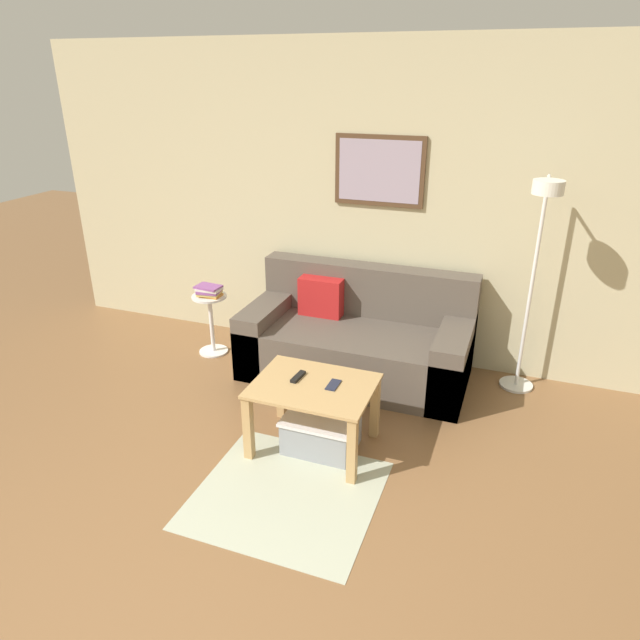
# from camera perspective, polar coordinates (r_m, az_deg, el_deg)

# --- Properties ---
(wall_back) EXTENTS (5.60, 0.09, 2.55)m
(wall_back) POSITION_cam_1_polar(r_m,az_deg,el_deg) (4.78, 3.06, 11.35)
(wall_back) COLOR #C6BC93
(wall_back) RESTS_ON ground_plane
(area_rug) EXTENTS (1.05, 1.00, 0.01)m
(area_rug) POSITION_cam_1_polar(r_m,az_deg,el_deg) (3.53, -3.33, -16.97)
(area_rug) COLOR #B2B79E
(area_rug) RESTS_ON ground_plane
(couch) EXTENTS (1.79, 0.86, 0.84)m
(couch) POSITION_cam_1_polar(r_m,az_deg,el_deg) (4.63, 3.70, -2.05)
(couch) COLOR brown
(couch) RESTS_ON ground_plane
(coffee_table) EXTENTS (0.77, 0.59, 0.47)m
(coffee_table) POSITION_cam_1_polar(r_m,az_deg,el_deg) (3.69, -0.66, -7.81)
(coffee_table) COLOR tan
(coffee_table) RESTS_ON ground_plane
(storage_bin) EXTENTS (0.48, 0.37, 0.24)m
(storage_bin) POSITION_cam_1_polar(r_m,az_deg,el_deg) (3.81, 0.12, -11.12)
(storage_bin) COLOR gray
(storage_bin) RESTS_ON ground_plane
(floor_lamp) EXTENTS (0.26, 0.49, 1.66)m
(floor_lamp) POSITION_cam_1_polar(r_m,az_deg,el_deg) (4.24, 20.88, 6.07)
(floor_lamp) COLOR white
(floor_lamp) RESTS_ON ground_plane
(side_table) EXTENTS (0.30, 0.30, 0.54)m
(side_table) POSITION_cam_1_polar(r_m,az_deg,el_deg) (5.03, -10.84, 0.11)
(side_table) COLOR white
(side_table) RESTS_ON ground_plane
(book_stack) EXTENTS (0.22, 0.19, 0.10)m
(book_stack) POSITION_cam_1_polar(r_m,az_deg,el_deg) (4.92, -11.02, 2.88)
(book_stack) COLOR #D18438
(book_stack) RESTS_ON side_table
(remote_control) EXTENTS (0.05, 0.15, 0.02)m
(remote_control) POSITION_cam_1_polar(r_m,az_deg,el_deg) (3.71, -2.21, -5.68)
(remote_control) COLOR black
(remote_control) RESTS_ON coffee_table
(cell_phone) EXTENTS (0.07, 0.14, 0.01)m
(cell_phone) POSITION_cam_1_polar(r_m,az_deg,el_deg) (3.63, 1.34, -6.50)
(cell_phone) COLOR #1E2338
(cell_phone) RESTS_ON coffee_table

